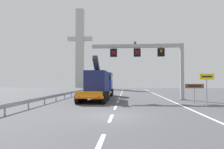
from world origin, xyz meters
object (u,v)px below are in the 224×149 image
(tourist_info_sign_brown, at_px, (194,88))
(bridge_pylon_distant, at_px, (80,47))
(overhead_lane_gantry, at_px, (150,55))
(exit_sign_yellow, at_px, (207,82))
(heavy_haul_truck_orange, at_px, (100,84))

(tourist_info_sign_brown, height_order, bridge_pylon_distant, bridge_pylon_distant)
(overhead_lane_gantry, bearing_deg, tourist_info_sign_brown, -46.20)
(overhead_lane_gantry, distance_m, exit_sign_yellow, 8.77)
(exit_sign_yellow, relative_size, tourist_info_sign_brown, 1.47)
(heavy_haul_truck_orange, bearing_deg, bridge_pylon_distant, 107.04)
(exit_sign_yellow, distance_m, tourist_info_sign_brown, 2.71)
(heavy_haul_truck_orange, height_order, exit_sign_yellow, heavy_haul_truck_orange)
(exit_sign_yellow, xyz_separation_m, bridge_pylon_distant, (-24.18, 52.17, 12.54))
(heavy_haul_truck_orange, bearing_deg, exit_sign_yellow, -38.58)
(heavy_haul_truck_orange, xyz_separation_m, exit_sign_yellow, (10.84, -8.65, 0.22))
(tourist_info_sign_brown, bearing_deg, heavy_haul_truck_orange, 150.51)
(exit_sign_yellow, distance_m, bridge_pylon_distant, 58.85)
(exit_sign_yellow, xyz_separation_m, tourist_info_sign_brown, (-0.20, 2.63, -0.62))
(tourist_info_sign_brown, bearing_deg, bridge_pylon_distant, 115.82)
(overhead_lane_gantry, distance_m, tourist_info_sign_brown, 7.12)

